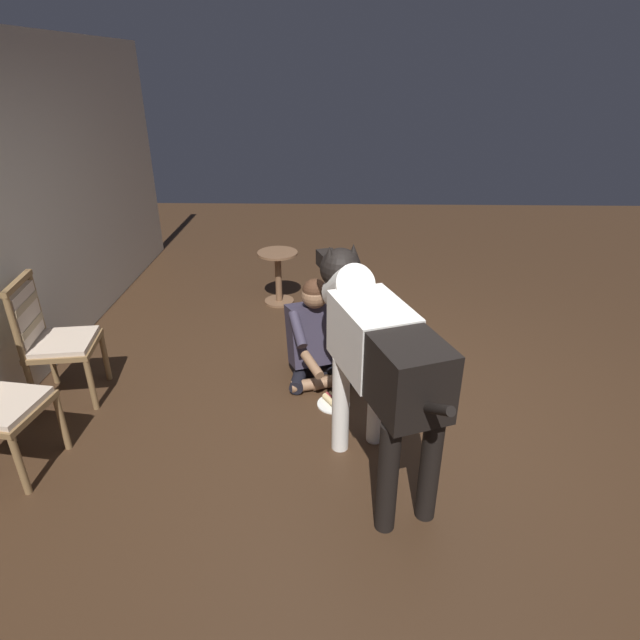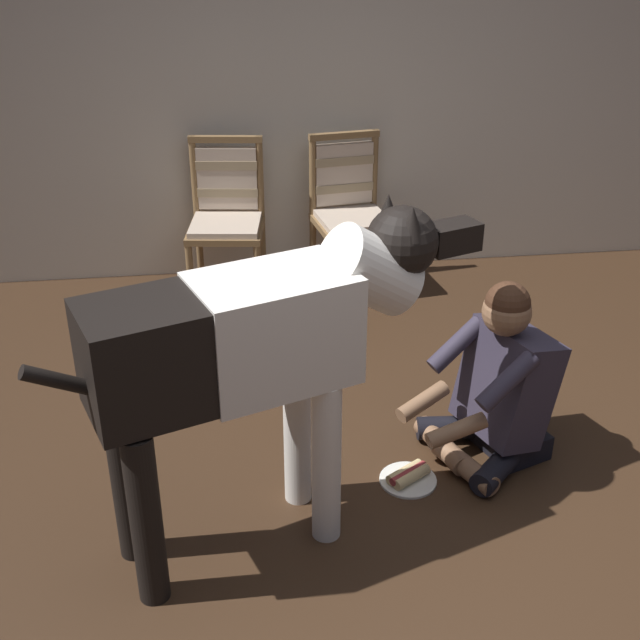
% 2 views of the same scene
% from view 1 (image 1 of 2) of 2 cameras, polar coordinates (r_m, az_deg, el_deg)
% --- Properties ---
extents(ground_plane, '(12.87, 12.87, 0.00)m').
position_cam_1_polar(ground_plane, '(4.00, 6.48, -9.69)').
color(ground_plane, '#382516').
extents(dining_chair_right_of_pair, '(0.52, 0.52, 0.98)m').
position_cam_1_polar(dining_chair_right_of_pair, '(4.33, -27.66, -1.43)').
color(dining_chair_right_of_pair, brown).
rests_on(dining_chair_right_of_pair, ground).
extents(person_sitting_on_floor, '(0.73, 0.61, 0.86)m').
position_cam_1_polar(person_sitting_on_floor, '(4.19, -0.54, -1.96)').
color(person_sitting_on_floor, black).
rests_on(person_sitting_on_floor, ground).
extents(large_dog, '(1.65, 0.75, 1.31)m').
position_cam_1_polar(large_dog, '(3.03, 6.13, -3.09)').
color(large_dog, white).
rests_on(large_dog, ground).
extents(hot_dog_on_plate, '(0.25, 0.25, 0.06)m').
position_cam_1_polar(hot_dog_on_plate, '(4.01, 1.51, -9.01)').
color(hot_dog_on_plate, white).
rests_on(hot_dog_on_plate, ground).
extents(round_side_table, '(0.43, 0.43, 0.58)m').
position_cam_1_polar(round_side_table, '(5.57, -4.62, 5.21)').
color(round_side_table, brown).
rests_on(round_side_table, ground).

